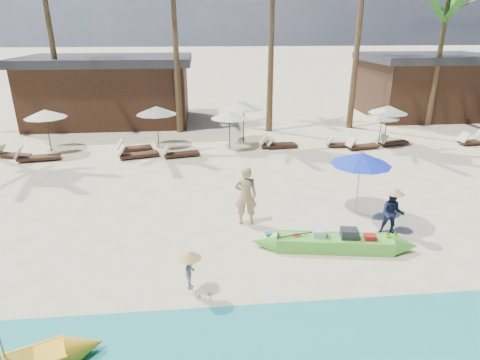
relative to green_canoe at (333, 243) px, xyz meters
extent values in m
plane|color=beige|center=(-1.70, 0.23, -0.23)|extent=(240.00, 240.00, 0.00)
cube|color=#55BC39|center=(0.00, 0.00, -0.03)|extent=(3.45, 1.23, 0.41)
cube|color=white|center=(0.00, 0.00, -0.01)|extent=(2.95, 0.96, 0.18)
cube|color=#262628|center=(0.42, -0.07, 0.27)|extent=(0.53, 0.45, 0.37)
cube|color=silver|center=(-0.41, 0.12, 0.23)|extent=(0.42, 0.38, 0.30)
cube|color=#AB1617|center=(0.99, -0.21, 0.20)|extent=(0.36, 0.31, 0.23)
cylinder|color=#AB1617|center=(-1.05, 0.22, 0.13)|extent=(0.23, 0.23, 0.10)
cylinder|color=#262628|center=(-1.33, 0.16, 0.13)|extent=(0.21, 0.21, 0.09)
sphere|color=tan|center=(-1.63, 0.26, 0.18)|extent=(0.19, 0.19, 0.19)
cylinder|color=gold|center=(1.54, -0.16, 0.18)|extent=(0.15, 0.15, 0.19)
cylinder|color=gold|center=(1.75, -0.19, 0.18)|extent=(0.15, 0.15, 0.19)
imported|color=tan|center=(-2.38, 1.90, 0.77)|extent=(0.76, 0.53, 2.01)
imported|color=#151D3C|center=(2.03, 0.68, 0.50)|extent=(0.88, 0.80, 1.47)
imported|color=gray|center=(-4.11, -1.71, 0.40)|extent=(0.44, 0.64, 0.91)
cylinder|color=#99999E|center=(1.56, 2.37, 0.84)|extent=(0.05, 0.05, 2.14)
cone|color=#1531CE|center=(1.56, 2.37, 1.76)|extent=(2.05, 2.05, 0.42)
cylinder|color=#3C2418|center=(-11.65, 11.15, 0.82)|extent=(0.05, 0.05, 2.10)
cone|color=beige|center=(-11.65, 11.15, 1.73)|extent=(2.10, 2.10, 0.42)
cube|color=#3C2418|center=(-13.04, 10.02, -0.09)|extent=(1.71, 0.96, 0.11)
cube|color=beige|center=(-13.73, 10.22, 0.20)|extent=(0.50, 0.61, 0.48)
cube|color=#3C2418|center=(-11.65, 9.43, -0.06)|extent=(1.97, 0.91, 0.13)
cube|color=beige|center=(-12.48, 9.29, 0.27)|extent=(0.52, 0.67, 0.56)
cylinder|color=#3C2418|center=(-6.07, 11.31, 0.84)|extent=(0.05, 0.05, 2.14)
cone|color=beige|center=(-6.07, 11.31, 1.76)|extent=(2.14, 2.14, 0.43)
cube|color=#3C2418|center=(-7.24, 10.66, -0.08)|extent=(1.78, 0.98, 0.12)
cube|color=beige|center=(-7.96, 10.47, 0.22)|extent=(0.51, 0.63, 0.50)
cube|color=#3C2418|center=(-6.87, 9.46, -0.06)|extent=(1.98, 1.10, 0.13)
cube|color=beige|center=(-7.68, 9.23, 0.27)|extent=(0.57, 0.70, 0.55)
cylinder|color=#3C2418|center=(-2.27, 10.65, 0.75)|extent=(0.05, 0.05, 1.95)
cone|color=beige|center=(-2.27, 10.65, 1.59)|extent=(1.95, 1.95, 0.39)
cube|color=#3C2418|center=(-4.77, 9.39, -0.08)|extent=(1.81, 0.90, 0.12)
cube|color=beige|center=(-5.52, 9.24, 0.23)|extent=(0.49, 0.63, 0.51)
cylinder|color=#3C2418|center=(-1.41, 11.84, 0.90)|extent=(0.06, 0.06, 2.27)
cone|color=beige|center=(-1.41, 11.84, 1.88)|extent=(2.27, 2.27, 0.45)
cube|color=#3C2418|center=(0.54, 10.41, -0.09)|extent=(1.63, 0.67, 0.11)
cube|color=beige|center=(-0.16, 10.34, 0.19)|extent=(0.41, 0.55, 0.46)
cube|color=#3C2418|center=(0.32, 10.51, -0.07)|extent=(1.84, 0.63, 0.13)
cube|color=beige|center=(-0.48, 10.49, 0.25)|extent=(0.42, 0.60, 0.53)
cylinder|color=#3C2418|center=(5.85, 10.30, 0.69)|extent=(0.05, 0.05, 1.84)
cone|color=beige|center=(5.85, 10.30, 1.48)|extent=(1.84, 1.84, 0.37)
cube|color=#3C2418|center=(3.79, 10.30, -0.09)|extent=(1.59, 0.57, 0.11)
cube|color=beige|center=(3.10, 10.32, 0.18)|extent=(0.37, 0.52, 0.46)
cube|color=#3C2418|center=(4.78, 9.83, -0.08)|extent=(1.79, 0.88, 0.12)
cube|color=beige|center=(4.04, 9.68, 0.22)|extent=(0.49, 0.62, 0.50)
cylinder|color=#3C2418|center=(6.33, 10.71, 0.80)|extent=(0.05, 0.05, 2.07)
cone|color=beige|center=(6.33, 10.71, 1.70)|extent=(2.07, 2.07, 0.41)
cube|color=#3C2418|center=(6.72, 10.35, -0.09)|extent=(1.71, 0.85, 0.12)
cube|color=beige|center=(6.02, 10.20, 0.20)|extent=(0.47, 0.59, 0.48)
cube|color=#3C2418|center=(11.26, 10.04, -0.07)|extent=(1.85, 0.76, 0.13)
cube|color=beige|center=(10.47, 9.96, 0.24)|extent=(0.46, 0.62, 0.52)
cube|color=beige|center=(11.53, 10.10, 0.25)|extent=(0.54, 0.67, 0.53)
cone|color=brown|center=(-12.14, 15.31, 5.21)|extent=(0.40, 0.40, 10.89)
cone|color=brown|center=(-5.05, 14.51, 4.81)|extent=(0.40, 0.40, 10.08)
cone|color=brown|center=(0.45, 14.25, 5.40)|extent=(0.40, 0.40, 11.26)
cone|color=brown|center=(5.75, 14.62, 6.35)|extent=(0.40, 0.40, 13.16)
cone|color=brown|center=(11.14, 14.75, 3.81)|extent=(0.40, 0.40, 8.07)
cube|color=#3C2418|center=(-9.70, 17.73, 1.67)|extent=(10.00, 6.00, 3.80)
cube|color=#2D2D33|center=(-9.70, 17.73, 3.82)|extent=(10.80, 6.60, 0.50)
cube|color=#3C2418|center=(12.30, 17.73, 1.67)|extent=(8.00, 6.00, 3.80)
cube|color=#2D2D33|center=(12.30, 17.73, 3.82)|extent=(8.80, 6.60, 0.50)
camera|label=1|loc=(-3.71, -9.95, 5.94)|focal=30.00mm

